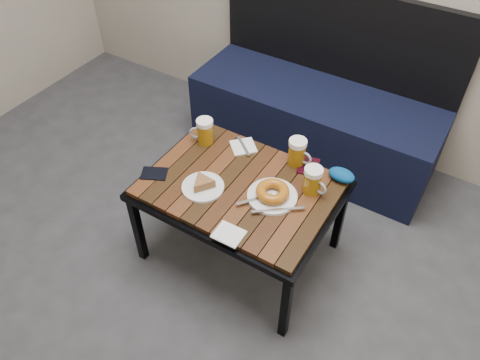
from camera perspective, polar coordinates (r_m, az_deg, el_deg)
The scene contains 12 objects.
bench at distance 2.77m, azimuth 9.21°, elevation 7.69°, with size 1.40×0.50×0.95m.
cafe_table at distance 2.06m, azimuth 0.00°, elevation -1.43°, with size 0.84×0.62×0.47m.
beer_mug_left at distance 2.21m, azimuth -4.34°, elevation 5.96°, with size 0.12×0.10×0.13m.
beer_mug_centre at distance 2.10m, azimuth 7.02°, elevation 3.40°, with size 0.12×0.09×0.13m.
beer_mug_right at distance 1.98m, azimuth 8.88°, elevation -0.06°, with size 0.12×0.09×0.13m.
plate_pie at distance 2.01m, azimuth -4.56°, elevation -0.58°, with size 0.18×0.18×0.05m.
plate_bagel at distance 1.96m, azimuth 3.96°, elevation -1.67°, with size 0.26×0.24×0.06m.
napkin_left at distance 2.21m, azimuth 0.41°, elevation 4.10°, with size 0.16×0.16×0.01m.
napkin_right at distance 1.84m, azimuth -1.38°, elevation -6.64°, with size 0.12×0.10×0.01m.
passport_navy at distance 2.11m, azimuth -10.42°, elevation 0.79°, with size 0.08×0.11×0.01m, color black.
passport_burgundy at distance 2.13m, azimuth 8.34°, elevation 1.70°, with size 0.09×0.12×0.01m, color black.
knit_pouch at distance 2.08m, azimuth 12.28°, elevation 0.60°, with size 0.12×0.08×0.05m, color navy.
Camera 1 is at (0.71, -0.33, 1.91)m, focal length 35.00 mm.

